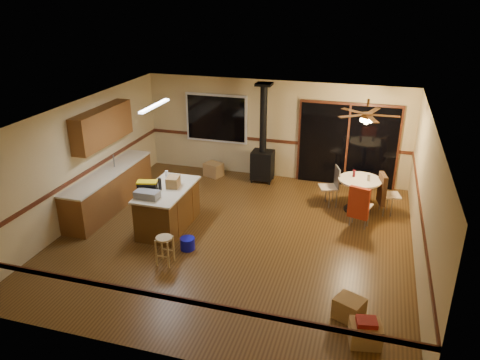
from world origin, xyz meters
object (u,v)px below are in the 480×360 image
at_px(bar_stool, 165,250).
at_px(chair_near, 359,203).
at_px(chair_left, 333,182).
at_px(box_corner_b, 349,308).
at_px(box_corner_a, 365,334).
at_px(toolbox_black, 147,188).
at_px(kitchen_island, 168,208).
at_px(wood_stove, 263,155).
at_px(toolbox_grey, 147,195).
at_px(dining_table, 359,189).
at_px(blue_bucket, 188,244).
at_px(chair_right, 383,189).
at_px(box_under_window, 214,169).

xyz_separation_m(bar_stool, chair_near, (3.34, 2.43, 0.32)).
xyz_separation_m(chair_left, box_corner_b, (0.71, -4.05, -0.42)).
relative_size(box_corner_a, box_corner_b, 1.04).
bearing_deg(toolbox_black, bar_stool, -51.77).
bearing_deg(box_corner_b, toolbox_black, 158.67).
relative_size(kitchen_island, bar_stool, 3.01).
xyz_separation_m(toolbox_black, box_corner_a, (4.49, -2.16, -0.84)).
distance_m(toolbox_black, chair_left, 4.28).
bearing_deg(wood_stove, toolbox_grey, -112.36).
bearing_deg(chair_near, wood_stove, 142.81).
relative_size(toolbox_grey, dining_table, 0.50).
xyz_separation_m(dining_table, chair_near, (0.05, -0.88, 0.06)).
xyz_separation_m(kitchen_island, chair_near, (3.87, 1.10, 0.14)).
relative_size(wood_stove, chair_near, 3.60).
relative_size(toolbox_grey, toolbox_black, 1.25).
bearing_deg(chair_left, wood_stove, 153.93).
bearing_deg(bar_stool, blue_bucket, 71.65).
distance_m(dining_table, chair_left, 0.62).
distance_m(wood_stove, bar_stool, 4.48).
distance_m(chair_left, box_corner_a, 4.68).
xyz_separation_m(chair_near, box_corner_a, (0.33, -3.55, -0.43)).
bearing_deg(box_corner_b, bar_stool, 169.95).
bearing_deg(dining_table, blue_bucket, -138.79).
height_order(toolbox_black, box_corner_b, toolbox_black).
bearing_deg(box_corner_b, box_corner_a, -62.21).
xyz_separation_m(chair_near, box_corner_b, (0.06, -3.04, -0.42)).
xyz_separation_m(toolbox_grey, box_corner_a, (4.38, -1.91, -0.81)).
bearing_deg(chair_near, toolbox_grey, -158.00).
bearing_deg(kitchen_island, wood_stove, 66.91).
relative_size(chair_left, box_corner_b, 1.21).
distance_m(toolbox_grey, chair_near, 4.38).
bearing_deg(chair_near, chair_left, 122.65).
relative_size(bar_stool, chair_right, 0.80).
relative_size(toolbox_black, chair_near, 0.55).
bearing_deg(box_corner_a, toolbox_black, 154.34).
relative_size(toolbox_black, bar_stool, 0.69).
xyz_separation_m(blue_bucket, box_corner_a, (3.47, -1.71, 0.05)).
xyz_separation_m(chair_left, chair_right, (1.12, -0.13, 0.01)).
xyz_separation_m(chair_left, box_under_window, (-3.29, 0.92, -0.41)).
bearing_deg(box_under_window, bar_stool, -82.25).
bearing_deg(box_corner_a, box_corner_b, 117.79).
bearing_deg(wood_stove, box_corner_a, -62.18).
bearing_deg(chair_left, blue_bucket, -131.23).
relative_size(chair_left, chair_right, 0.74).
height_order(kitchen_island, toolbox_grey, toolbox_grey).
bearing_deg(wood_stove, bar_stool, -99.91).
bearing_deg(dining_table, box_corner_a, -85.16).
bearing_deg(blue_bucket, box_corner_b, -20.56).
xyz_separation_m(chair_right, box_under_window, (-4.41, 1.05, -0.41)).
distance_m(toolbox_black, blue_bucket, 1.43).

